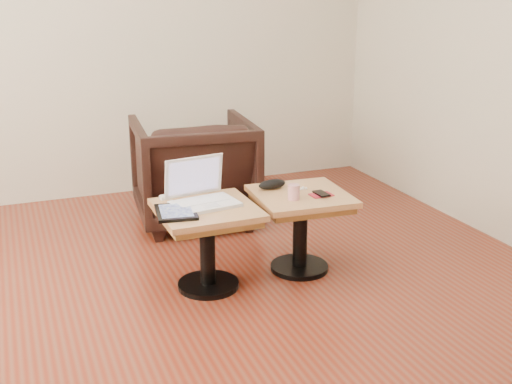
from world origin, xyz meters
name	(u,v)px	position (x,y,z in m)	size (l,w,h in m)	color
room_shell	(173,50)	(0.00, 0.00, 1.35)	(4.52, 4.52, 2.71)	brown
side_table_left	(207,227)	(0.23, 0.32, 0.36)	(0.53, 0.53, 0.48)	black
side_table_right	(301,213)	(0.81, 0.34, 0.36)	(0.56, 0.56, 0.48)	black
laptop	(201,195)	(0.23, 0.39, 0.53)	(0.38, 0.33, 0.25)	white
tablet	(176,212)	(0.05, 0.27, 0.49)	(0.24, 0.29, 0.02)	black
charging_adapter	(164,197)	(0.05, 0.53, 0.49)	(0.04, 0.04, 0.02)	white
glasses_case	(272,184)	(0.69, 0.49, 0.51)	(0.18, 0.08, 0.06)	black
striped_cup	(294,192)	(0.73, 0.26, 0.52)	(0.07, 0.07, 0.09)	#C6374E
earbuds_tangle	(302,188)	(0.85, 0.41, 0.48)	(0.07, 0.05, 0.01)	white
phone_on_sleeve	(321,194)	(0.91, 0.27, 0.49)	(0.13, 0.11, 0.02)	maroon
armchair	(194,170)	(0.47, 1.39, 0.38)	(0.80, 0.83, 0.75)	black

